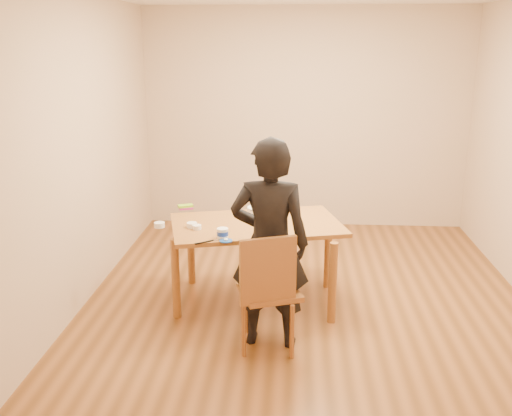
# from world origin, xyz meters

# --- Properties ---
(room_shell) EXTENTS (4.00, 4.50, 2.70)m
(room_shell) POSITION_xyz_m (0.00, 0.34, 1.35)
(room_shell) COLOR brown
(room_shell) RESTS_ON ground
(dining_table) EXTENTS (1.64, 1.21, 0.04)m
(dining_table) POSITION_xyz_m (-0.45, -0.09, 0.73)
(dining_table) COLOR brown
(dining_table) RESTS_ON floor
(dining_chair) EXTENTS (0.54, 0.54, 0.04)m
(dining_chair) POSITION_xyz_m (-0.30, -0.87, 0.45)
(dining_chair) COLOR brown
(dining_chair) RESTS_ON floor
(cake_plate) EXTENTS (0.26, 0.26, 0.02)m
(cake_plate) POSITION_xyz_m (-0.43, 0.06, 0.76)
(cake_plate) COLOR red
(cake_plate) RESTS_ON dining_table
(cake) EXTENTS (0.23, 0.23, 0.07)m
(cake) POSITION_xyz_m (-0.43, 0.06, 0.80)
(cake) COLOR white
(cake) RESTS_ON cake_plate
(frosting_dome) EXTENTS (0.22, 0.22, 0.03)m
(frosting_dome) POSITION_xyz_m (-0.43, 0.06, 0.85)
(frosting_dome) COLOR white
(frosting_dome) RESTS_ON cake
(frosting_tub) EXTENTS (0.09, 0.09, 0.08)m
(frosting_tub) POSITION_xyz_m (-0.70, -0.51, 0.79)
(frosting_tub) COLOR white
(frosting_tub) RESTS_ON dining_table
(frosting_lid) EXTENTS (0.10, 0.10, 0.01)m
(frosting_lid) POSITION_xyz_m (-0.66, -0.59, 0.75)
(frosting_lid) COLOR #18459C
(frosting_lid) RESTS_ON dining_table
(frosting_dollop) EXTENTS (0.04, 0.04, 0.02)m
(frosting_dollop) POSITION_xyz_m (-0.66, -0.59, 0.77)
(frosting_dollop) COLOR white
(frosting_dollop) RESTS_ON frosting_lid
(ramekin_green) EXTENTS (0.08, 0.08, 0.04)m
(ramekin_green) POSITION_xyz_m (-0.95, -0.30, 0.77)
(ramekin_green) COLOR white
(ramekin_green) RESTS_ON dining_table
(ramekin_yellow) EXTENTS (0.09, 0.09, 0.04)m
(ramekin_yellow) POSITION_xyz_m (-1.00, -0.25, 0.77)
(ramekin_yellow) COLOR white
(ramekin_yellow) RESTS_ON dining_table
(ramekin_multi) EXTENTS (0.09, 0.09, 0.04)m
(ramekin_multi) POSITION_xyz_m (-1.28, -0.27, 0.77)
(ramekin_multi) COLOR white
(ramekin_multi) RESTS_ON dining_table
(candy_box_pink) EXTENTS (0.14, 0.10, 0.02)m
(candy_box_pink) POSITION_xyz_m (-1.15, 0.29, 0.76)
(candy_box_pink) COLOR #DF346D
(candy_box_pink) RESTS_ON dining_table
(candy_box_green) EXTENTS (0.16, 0.12, 0.02)m
(candy_box_green) POSITION_xyz_m (-1.16, 0.29, 0.78)
(candy_box_green) COLOR #49B421
(candy_box_green) RESTS_ON candy_box_pink
(spatula) EXTENTS (0.14, 0.11, 0.01)m
(spatula) POSITION_xyz_m (-0.83, -0.63, 0.75)
(spatula) COLOR black
(spatula) RESTS_ON dining_table
(person) EXTENTS (0.62, 0.43, 1.64)m
(person) POSITION_xyz_m (-0.30, -0.82, 0.82)
(person) COLOR black
(person) RESTS_ON floor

